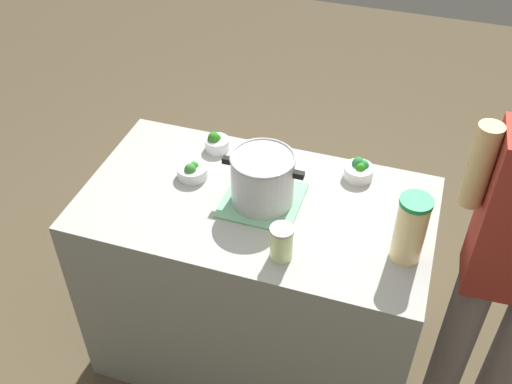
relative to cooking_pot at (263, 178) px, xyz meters
The scene contains 9 objects.
ground_plane 1.05m from the cooking_pot, 148.97° to the right, with size 8.00×8.00×0.00m, color #4E422E.
counter_slab 0.58m from the cooking_pot, 148.97° to the right, with size 1.35×0.74×0.94m, color gray.
dish_cloth 0.11m from the cooking_pot, 26.57° to the left, with size 0.29×0.29×0.01m, color #70AB83.
cooking_pot is the anchor object (origin of this frame).
lemonade_pitcher 0.57m from the cooking_pot, 12.23° to the right, with size 0.11×0.11×0.26m.
mason_jar 0.30m from the cooking_pot, 59.69° to the right, with size 0.08×0.08×0.13m.
broccoli_bowl_front 0.39m from the cooking_pot, 138.41° to the left, with size 0.10×0.10×0.09m.
broccoli_bowl_center 0.42m from the cooking_pot, 38.97° to the left, with size 0.12×0.12×0.08m.
broccoli_bowl_back 0.33m from the cooking_pot, behind, with size 0.12×0.12×0.08m.
Camera 1 is at (0.54, -1.64, 2.49)m, focal length 42.58 mm.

